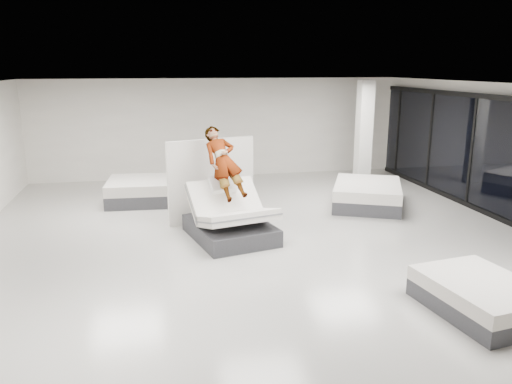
{
  "coord_description": "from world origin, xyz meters",
  "views": [
    {
      "loc": [
        -2.08,
        -9.26,
        3.58
      ],
      "look_at": [
        -0.03,
        0.72,
        1.0
      ],
      "focal_mm": 35.0,
      "sensor_mm": 36.0,
      "label": 1
    }
  ],
  "objects_px": {
    "column": "(364,135)",
    "flat_bed_right_far": "(367,194)",
    "person": "(224,176)",
    "divider_panel": "(212,180)",
    "flat_bed_left_far": "(151,190)",
    "hero_bed": "(230,221)",
    "flat_bed_right_near": "(481,297)",
    "remote": "(240,189)"
  },
  "relations": [
    {
      "from": "column",
      "to": "flat_bed_right_far",
      "type": "bearing_deg",
      "value": -109.02
    },
    {
      "from": "person",
      "to": "divider_panel",
      "type": "relative_size",
      "value": 0.83
    },
    {
      "from": "flat_bed_left_far",
      "to": "hero_bed",
      "type": "bearing_deg",
      "value": -63.93
    },
    {
      "from": "person",
      "to": "flat_bed_left_far",
      "type": "bearing_deg",
      "value": 103.76
    },
    {
      "from": "divider_panel",
      "to": "flat_bed_right_far",
      "type": "relative_size",
      "value": 0.8
    },
    {
      "from": "divider_panel",
      "to": "flat_bed_right_near",
      "type": "bearing_deg",
      "value": -74.47
    },
    {
      "from": "flat_bed_right_far",
      "to": "flat_bed_right_near",
      "type": "height_order",
      "value": "flat_bed_right_far"
    },
    {
      "from": "flat_bed_left_far",
      "to": "flat_bed_right_near",
      "type": "bearing_deg",
      "value": -56.87
    },
    {
      "from": "hero_bed",
      "to": "person",
      "type": "distance_m",
      "value": 0.96
    },
    {
      "from": "flat_bed_right_near",
      "to": "flat_bed_right_far",
      "type": "bearing_deg",
      "value": 82.69
    },
    {
      "from": "flat_bed_right_far",
      "to": "column",
      "type": "relative_size",
      "value": 0.84
    },
    {
      "from": "person",
      "to": "divider_panel",
      "type": "height_order",
      "value": "person"
    },
    {
      "from": "hero_bed",
      "to": "remote",
      "type": "relative_size",
      "value": 16.46
    },
    {
      "from": "remote",
      "to": "flat_bed_right_far",
      "type": "distance_m",
      "value": 4.18
    },
    {
      "from": "remote",
      "to": "flat_bed_left_far",
      "type": "bearing_deg",
      "value": 105.7
    },
    {
      "from": "flat_bed_right_near",
      "to": "flat_bed_left_far",
      "type": "bearing_deg",
      "value": 123.13
    },
    {
      "from": "flat_bed_right_near",
      "to": "column",
      "type": "relative_size",
      "value": 0.61
    },
    {
      "from": "hero_bed",
      "to": "flat_bed_right_near",
      "type": "height_order",
      "value": "hero_bed"
    },
    {
      "from": "hero_bed",
      "to": "remote",
      "type": "xyz_separation_m",
      "value": [
        0.22,
        0.03,
        0.67
      ]
    },
    {
      "from": "flat_bed_right_near",
      "to": "hero_bed",
      "type": "bearing_deg",
      "value": 128.35
    },
    {
      "from": "hero_bed",
      "to": "column",
      "type": "xyz_separation_m",
      "value": [
        4.58,
        3.75,
        1.2
      ]
    },
    {
      "from": "person",
      "to": "flat_bed_right_near",
      "type": "distance_m",
      "value": 5.5
    },
    {
      "from": "divider_panel",
      "to": "person",
      "type": "bearing_deg",
      "value": -98.65
    },
    {
      "from": "person",
      "to": "flat_bed_right_near",
      "type": "height_order",
      "value": "person"
    },
    {
      "from": "hero_bed",
      "to": "flat_bed_left_far",
      "type": "height_order",
      "value": "hero_bed"
    },
    {
      "from": "flat_bed_left_far",
      "to": "column",
      "type": "xyz_separation_m",
      "value": [
        6.24,
        0.36,
        1.29
      ]
    },
    {
      "from": "remote",
      "to": "flat_bed_right_near",
      "type": "height_order",
      "value": "remote"
    },
    {
      "from": "hero_bed",
      "to": "person",
      "type": "bearing_deg",
      "value": 103.48
    },
    {
      "from": "column",
      "to": "flat_bed_left_far",
      "type": "bearing_deg",
      "value": -176.68
    },
    {
      "from": "flat_bed_left_far",
      "to": "column",
      "type": "distance_m",
      "value": 6.38
    },
    {
      "from": "person",
      "to": "flat_bed_right_far",
      "type": "relative_size",
      "value": 0.66
    },
    {
      "from": "hero_bed",
      "to": "flat_bed_right_far",
      "type": "distance_m",
      "value": 4.32
    },
    {
      "from": "hero_bed",
      "to": "remote",
      "type": "height_order",
      "value": "hero_bed"
    },
    {
      "from": "hero_bed",
      "to": "column",
      "type": "bearing_deg",
      "value": 39.34
    },
    {
      "from": "person",
      "to": "flat_bed_right_far",
      "type": "bearing_deg",
      "value": 7.18
    },
    {
      "from": "remote",
      "to": "column",
      "type": "height_order",
      "value": "column"
    },
    {
      "from": "hero_bed",
      "to": "flat_bed_left_far",
      "type": "bearing_deg",
      "value": 116.07
    },
    {
      "from": "flat_bed_right_far",
      "to": "column",
      "type": "xyz_separation_m",
      "value": [
        0.67,
        1.94,
        1.3
      ]
    },
    {
      "from": "remote",
      "to": "flat_bed_right_far",
      "type": "bearing_deg",
      "value": 12.41
    },
    {
      "from": "flat_bed_right_near",
      "to": "flat_bed_left_far",
      "type": "distance_m",
      "value": 8.83
    },
    {
      "from": "flat_bed_right_far",
      "to": "flat_bed_right_near",
      "type": "xyz_separation_m",
      "value": [
        -0.75,
        -5.82,
        -0.06
      ]
    },
    {
      "from": "person",
      "to": "hero_bed",
      "type": "bearing_deg",
      "value": -90.0
    }
  ]
}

